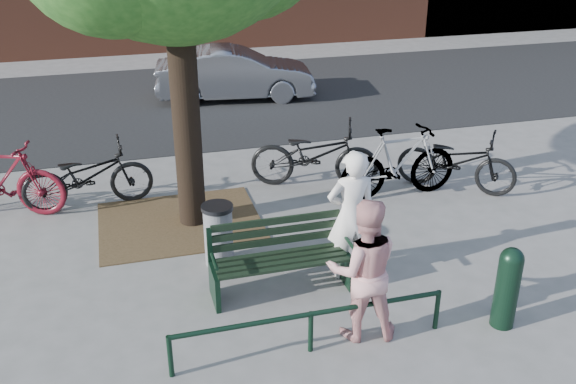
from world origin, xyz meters
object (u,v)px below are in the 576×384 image
object	(u,v)px
person_right	(363,270)
bicycle_c	(315,155)
parked_car	(235,74)
litter_bin	(218,234)
bollard	(508,285)
park_bench	(280,255)
person_left	(351,215)

from	to	relation	value
person_right	bicycle_c	bearing A→B (deg)	-89.13
bicycle_c	parked_car	distance (m)	5.48
person_right	litter_bin	size ratio (longest dim) A/B	1.94
bollard	park_bench	bearing A→B (deg)	147.99
person_right	bicycle_c	distance (m)	4.11
litter_bin	bicycle_c	bearing A→B (deg)	46.07
park_bench	person_left	distance (m)	1.03
person_left	person_right	bearing A→B (deg)	78.55
bollard	bicycle_c	world-z (taller)	bicycle_c
litter_bin	person_right	bearing A→B (deg)	-57.12
bicycle_c	parked_car	bearing A→B (deg)	22.42
person_right	parked_car	world-z (taller)	person_right
litter_bin	park_bench	bearing A→B (deg)	-52.64
park_bench	bicycle_c	size ratio (longest dim) A/B	0.81
park_bench	person_left	bearing A→B (deg)	4.22
litter_bin	parked_car	xyz separation A→B (m)	(1.74, 7.55, 0.19)
litter_bin	bollard	bearing A→B (deg)	-37.69
park_bench	litter_bin	size ratio (longest dim) A/B	2.02
person_right	bicycle_c	world-z (taller)	person_right
person_right	bollard	world-z (taller)	person_right
person_right	parked_car	xyz separation A→B (m)	(0.49, 9.50, -0.21)
park_bench	bollard	size ratio (longest dim) A/B	1.73
bicycle_c	parked_car	world-z (taller)	parked_car
park_bench	bicycle_c	world-z (taller)	bicycle_c
person_left	litter_bin	xyz separation A→B (m)	(-1.57, 0.75, -0.43)
bollard	bicycle_c	size ratio (longest dim) A/B	0.47
person_left	parked_car	bearing A→B (deg)	-87.85
person_left	bicycle_c	xyz separation A→B (m)	(0.43, 2.83, -0.30)
litter_bin	bicycle_c	xyz separation A→B (m)	(2.01, 2.08, 0.13)
bicycle_c	person_right	bearing A→B (deg)	-170.84
parked_car	person_right	bearing A→B (deg)	-174.59
park_bench	parked_car	world-z (taller)	parked_car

